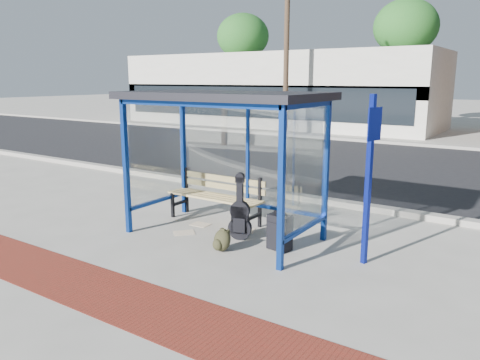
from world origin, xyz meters
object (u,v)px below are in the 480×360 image
Objects in this scene: bench at (217,194)px; suitcase at (279,232)px; guitar_bag at (240,217)px; backpack at (221,241)px.

suitcase is (1.72, -0.69, -0.23)m from bench.
bench is 1.13m from guitar_bag.
suitcase is at bearing -21.39° from bench.
bench reaches higher than suitcase.
guitar_bag is 2.99× the size of backpack.
guitar_bag is 1.72× the size of suitcase.
guitar_bag is 0.80m from suitcase.
backpack is at bearing -50.60° from bench.
backpack is at bearing -132.14° from suitcase.
guitar_bag is (0.93, -0.62, -0.13)m from bench.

